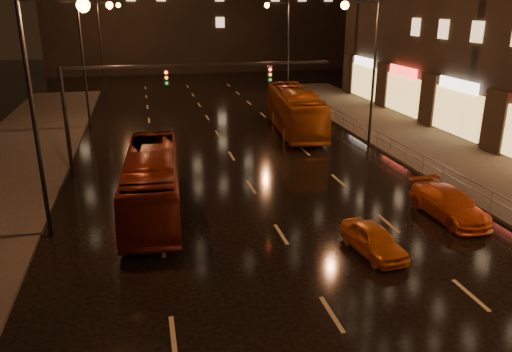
# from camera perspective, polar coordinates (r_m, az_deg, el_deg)

# --- Properties ---
(ground) EXTENTS (140.00, 140.00, 0.00)m
(ground) POSITION_cam_1_polar(r_m,az_deg,el_deg) (30.63, -2.14, 1.25)
(ground) COLOR black
(ground) RESTS_ON ground
(sidewalk_right) EXTENTS (7.00, 70.00, 0.15)m
(sidewalk_right) POSITION_cam_1_polar(r_m,az_deg,el_deg) (31.66, 24.50, 0.24)
(sidewalk_right) COLOR #38332D
(sidewalk_right) RESTS_ON ground
(traffic_signal) EXTENTS (15.31, 0.32, 6.20)m
(traffic_signal) POSITION_cam_1_polar(r_m,az_deg,el_deg) (29.05, -12.25, 9.48)
(traffic_signal) COLOR black
(traffic_signal) RESTS_ON ground
(railing_right) EXTENTS (0.05, 56.00, 1.00)m
(railing_right) POSITION_cam_1_polar(r_m,az_deg,el_deg) (32.02, 16.80, 2.90)
(railing_right) COLOR #99999E
(railing_right) RESTS_ON sidewalk_right
(bus_red) EXTENTS (3.03, 10.46, 2.88)m
(bus_red) POSITION_cam_1_polar(r_m,az_deg,el_deg) (23.99, -11.75, -0.60)
(bus_red) COLOR #611C0D
(bus_red) RESTS_ON ground
(bus_curb) EXTENTS (4.00, 11.93, 3.26)m
(bus_curb) POSITION_cam_1_polar(r_m,az_deg,el_deg) (38.87, 4.46, 7.51)
(bus_curb) COLOR #A04B10
(bus_curb) RESTS_ON ground
(taxi_near) EXTENTS (1.80, 3.56, 1.16)m
(taxi_near) POSITION_cam_1_polar(r_m,az_deg,el_deg) (20.27, 13.28, -7.09)
(taxi_near) COLOR orange
(taxi_near) RESTS_ON ground
(taxi_far) EXTENTS (1.99, 4.65, 1.34)m
(taxi_far) POSITION_cam_1_polar(r_m,az_deg,el_deg) (24.54, 21.23, -3.01)
(taxi_far) COLOR #D65314
(taxi_far) RESTS_ON ground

